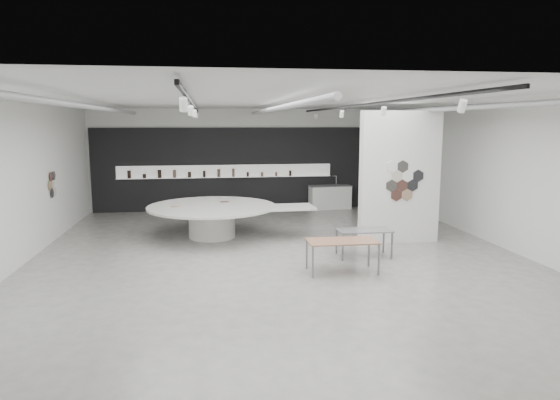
{
  "coord_description": "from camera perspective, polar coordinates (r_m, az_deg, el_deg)",
  "views": [
    {
      "loc": [
        -1.7,
        -11.93,
        3.28
      ],
      "look_at": [
        0.22,
        1.2,
        1.22
      ],
      "focal_mm": 32.0,
      "sensor_mm": 36.0,
      "label": 1
    }
  ],
  "objects": [
    {
      "name": "display_island",
      "position": [
        14.46,
        -7.47,
        -1.89
      ],
      "size": [
        4.8,
        3.81,
        0.94
      ],
      "rotation": [
        0.0,
        0.0,
        0.04
      ],
      "color": "white",
      "rests_on": "ground"
    },
    {
      "name": "room",
      "position": [
        12.09,
        -0.66,
        3.1
      ],
      "size": [
        12.02,
        14.02,
        3.82
      ],
      "color": "#999791",
      "rests_on": "ground"
    },
    {
      "name": "back_wall_display",
      "position": [
        19.01,
        -3.44,
        3.56
      ],
      "size": [
        11.8,
        0.27,
        3.1
      ],
      "color": "black",
      "rests_on": "ground"
    },
    {
      "name": "partition_column",
      "position": [
        14.01,
        13.52,
        2.52
      ],
      "size": [
        2.2,
        0.38,
        3.6
      ],
      "color": "white",
      "rests_on": "ground"
    },
    {
      "name": "sample_table_stone",
      "position": [
        12.47,
        9.58,
        -3.64
      ],
      "size": [
        1.31,
        0.66,
        0.67
      ],
      "rotation": [
        0.0,
        0.0,
        0.0
      ],
      "color": "slate",
      "rests_on": "ground"
    },
    {
      "name": "sample_table_wood",
      "position": [
        11.1,
        7.12,
        -4.87
      ],
      "size": [
        1.54,
        0.78,
        0.72
      ],
      "rotation": [
        0.0,
        0.0,
        -0.01
      ],
      "color": "#94664D",
      "rests_on": "ground"
    },
    {
      "name": "kitchen_counter",
      "position": [
        19.25,
        5.73,
        0.34
      ],
      "size": [
        1.64,
        0.75,
        1.26
      ],
      "rotation": [
        0.0,
        0.0,
        0.08
      ],
      "color": "white",
      "rests_on": "ground"
    }
  ]
}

